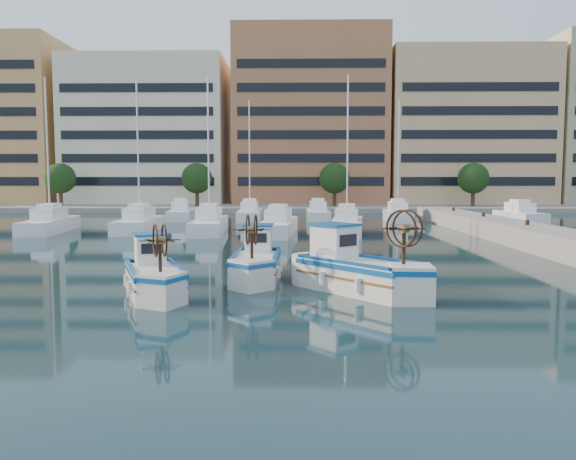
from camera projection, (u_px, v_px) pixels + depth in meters
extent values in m
plane|color=#17353D|center=(321.00, 288.00, 20.15)|extent=(300.00, 300.00, 0.00)
cube|color=gray|center=(576.00, 246.00, 27.86)|extent=(3.00, 60.00, 1.20)
cube|color=gray|center=(303.00, 204.00, 86.86)|extent=(180.00, 40.00, 0.60)
cube|color=#F1E6C0|center=(150.00, 133.00, 84.30)|extent=(23.00, 14.00, 21.00)
cube|color=black|center=(137.00, 128.00, 77.33)|extent=(21.16, 0.12, 18.90)
cube|color=#B46E46|center=(310.00, 119.00, 83.74)|extent=(22.00, 14.00, 25.00)
cube|color=black|center=(311.00, 113.00, 76.76)|extent=(20.24, 0.12, 22.50)
cube|color=#E3B37E|center=(464.00, 129.00, 83.50)|extent=(23.00, 14.00, 22.00)
cube|color=black|center=(479.00, 124.00, 76.52)|extent=(21.16, 0.12, 19.80)
cylinder|color=#3F2B19|center=(61.00, 199.00, 73.83)|extent=(0.50, 0.50, 3.00)
sphere|color=#1F4117|center=(60.00, 178.00, 73.59)|extent=(4.00, 4.00, 4.00)
cylinder|color=#3F2B19|center=(197.00, 199.00, 73.54)|extent=(0.50, 0.50, 3.00)
sphere|color=#1F4117|center=(197.00, 178.00, 73.30)|extent=(4.00, 4.00, 4.00)
cylinder|color=#3F2B19|center=(334.00, 199.00, 73.25)|extent=(0.50, 0.50, 3.00)
sphere|color=#1F4117|center=(335.00, 178.00, 73.01)|extent=(4.00, 4.00, 4.00)
cylinder|color=#3F2B19|center=(473.00, 199.00, 72.95)|extent=(0.50, 0.50, 3.00)
sphere|color=#1F4117|center=(473.00, 178.00, 72.72)|extent=(4.00, 4.00, 4.00)
cube|color=white|center=(50.00, 225.00, 42.38)|extent=(3.38, 9.43, 1.00)
cylinder|color=silver|center=(47.00, 152.00, 41.90)|extent=(0.12, 0.12, 11.00)
cube|color=white|center=(140.00, 225.00, 42.69)|extent=(2.43, 8.65, 1.00)
cylinder|color=silver|center=(138.00, 152.00, 42.21)|extent=(0.12, 0.12, 11.00)
cube|color=white|center=(209.00, 226.00, 42.06)|extent=(2.77, 9.73, 1.00)
cylinder|color=silver|center=(208.00, 152.00, 41.59)|extent=(0.12, 0.12, 11.00)
cube|color=white|center=(278.00, 227.00, 40.90)|extent=(2.82, 9.88, 1.00)
cube|color=white|center=(347.00, 226.00, 41.49)|extent=(3.27, 9.24, 1.00)
cylinder|color=silver|center=(348.00, 151.00, 41.01)|extent=(0.12, 0.12, 11.00)
cube|color=white|center=(182.00, 215.00, 55.45)|extent=(2.93, 7.70, 1.00)
cube|color=white|center=(250.00, 216.00, 54.40)|extent=(2.43, 7.39, 1.00)
cylinder|color=silver|center=(250.00, 159.00, 53.92)|extent=(0.12, 0.12, 11.00)
cube|color=white|center=(318.00, 215.00, 55.30)|extent=(2.32, 8.31, 1.00)
cube|color=white|center=(397.00, 216.00, 53.86)|extent=(2.76, 7.74, 1.00)
cylinder|color=silver|center=(398.00, 158.00, 53.39)|extent=(0.12, 0.12, 11.00)
cube|color=white|center=(519.00, 217.00, 52.20)|extent=(2.60, 7.35, 1.00)
cube|color=silver|center=(154.00, 281.00, 18.97)|extent=(2.87, 4.09, 0.94)
cube|color=#0B4F96|center=(154.00, 271.00, 18.93)|extent=(2.95, 4.21, 0.14)
cube|color=blue|center=(154.00, 272.00, 18.94)|extent=(2.40, 3.61, 0.05)
cube|color=white|center=(150.00, 249.00, 19.89)|extent=(1.34, 1.44, 0.99)
cube|color=#0B4F96|center=(150.00, 234.00, 19.84)|extent=(1.51, 1.62, 0.07)
cylinder|color=#331E14|center=(160.00, 258.00, 17.37)|extent=(0.11, 0.11, 1.04)
cylinder|color=brown|center=(160.00, 240.00, 17.32)|extent=(0.36, 0.34, 0.25)
torus|color=#331E14|center=(155.00, 241.00, 17.28)|extent=(0.44, 1.00, 1.05)
torus|color=#331E14|center=(164.00, 240.00, 17.37)|extent=(0.44, 1.00, 1.05)
cube|color=silver|center=(256.00, 268.00, 21.78)|extent=(1.77, 3.97, 0.99)
cube|color=#0B4F96|center=(256.00, 258.00, 21.75)|extent=(1.82, 4.09, 0.15)
cube|color=blue|center=(256.00, 259.00, 21.75)|extent=(1.39, 3.57, 0.06)
cube|color=white|center=(259.00, 239.00, 22.81)|extent=(1.06, 1.24, 1.03)
cube|color=#0B4F96|center=(259.00, 225.00, 22.76)|extent=(1.20, 1.38, 0.08)
cylinder|color=#331E14|center=(252.00, 246.00, 20.01)|extent=(0.11, 0.11, 1.09)
cylinder|color=brown|center=(252.00, 230.00, 19.96)|extent=(0.31, 0.27, 0.26)
torus|color=#331E14|center=(248.00, 230.00, 19.96)|extent=(0.09, 1.10, 1.10)
torus|color=#331E14|center=(256.00, 230.00, 19.95)|extent=(0.09, 1.10, 1.10)
cube|color=silver|center=(360.00, 277.00, 19.38)|extent=(4.29, 4.51, 1.09)
cube|color=#0B4F96|center=(360.00, 265.00, 19.35)|extent=(4.42, 4.65, 0.17)
cube|color=blue|center=(360.00, 267.00, 19.35)|extent=(3.69, 3.91, 0.06)
cube|color=white|center=(334.00, 242.00, 20.23)|extent=(1.75, 1.77, 1.14)
cube|color=#0B4F96|center=(334.00, 224.00, 20.18)|extent=(1.97, 1.99, 0.08)
cylinder|color=#331E14|center=(404.00, 249.00, 17.86)|extent=(0.12, 0.12, 1.21)
cylinder|color=brown|center=(404.00, 229.00, 17.81)|extent=(0.44, 0.44, 0.29)
torus|color=#331E14|center=(401.00, 229.00, 17.71)|extent=(0.86, 0.96, 1.22)
torus|color=#331E14|center=(407.00, 228.00, 17.91)|extent=(0.86, 0.96, 1.22)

